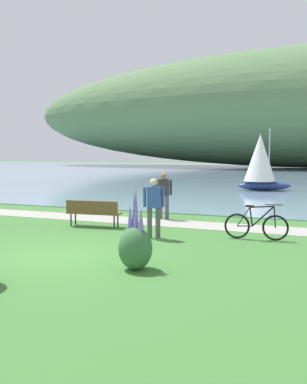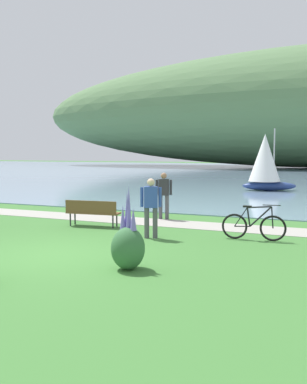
{
  "view_description": "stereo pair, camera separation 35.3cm",
  "coord_description": "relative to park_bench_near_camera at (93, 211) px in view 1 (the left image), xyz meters",
  "views": [
    {
      "loc": [
        5.76,
        -8.39,
        2.43
      ],
      "look_at": [
        -0.02,
        6.01,
        1.0
      ],
      "focal_mm": 39.74,
      "sensor_mm": 36.0,
      "label": 1
    },
    {
      "loc": [
        6.09,
        -8.25,
        2.43
      ],
      "look_at": [
        -0.02,
        6.01,
        1.0
      ],
      "focal_mm": 39.74,
      "sensor_mm": 36.0,
      "label": 2
    }
  ],
  "objects": [
    {
      "name": "ground_plane",
      "position": [
        1.23,
        -3.71,
        -0.52
      ],
      "size": [
        200.0,
        200.0,
        0.0
      ],
      "primitive_type": "plane",
      "color": "#3D7533"
    },
    {
      "name": "shoreline_path",
      "position": [
        1.23,
        1.6,
        -0.52
      ],
      "size": [
        60.0,
        1.5,
        0.01
      ],
      "primitive_type": "cube",
      "color": "#A39E93",
      "rests_on": "ground"
    },
    {
      "name": "person_at_shoreline",
      "position": [
        1.58,
        2.4,
        0.46
      ],
      "size": [
        0.59,
        0.31,
        1.71
      ],
      "color": "#4C4C51",
      "rests_on": "ground"
    },
    {
      "name": "park_bench_near_camera",
      "position": [
        0.0,
        0.0,
        0.0
      ],
      "size": [
        1.84,
        0.68,
        0.88
      ],
      "color": "brown",
      "rests_on": "ground"
    },
    {
      "name": "sailboat_mid_bay",
      "position": [
        3.23,
        15.61,
        1.37
      ],
      "size": [
        3.47,
        2.47,
        3.93
      ],
      "color": "navy",
      "rests_on": "bay_water"
    },
    {
      "name": "echium_bush_closest_to_camera",
      "position": [
        3.39,
        -4.15,
        0.02
      ],
      "size": [
        0.71,
        0.71,
        1.77
      ],
      "color": "#386B3D",
      "rests_on": "ground"
    },
    {
      "name": "bicycle_leaning_near_bench",
      "position": [
        5.28,
        -0.09,
        -0.12
      ],
      "size": [
        1.77,
        0.21,
        1.01
      ],
      "color": "black",
      "rests_on": "ground"
    },
    {
      "name": "person_on_the_grass",
      "position": [
        2.53,
        -0.97,
        0.46
      ],
      "size": [
        0.58,
        0.34,
        1.71
      ],
      "color": "#4C4C51",
      "rests_on": "ground"
    },
    {
      "name": "bay_water",
      "position": [
        1.23,
        43.79,
        -0.5
      ],
      "size": [
        180.0,
        80.0,
        0.04
      ],
      "primitive_type": "cube",
      "color": "#7A99B2",
      "rests_on": "ground"
    }
  ]
}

